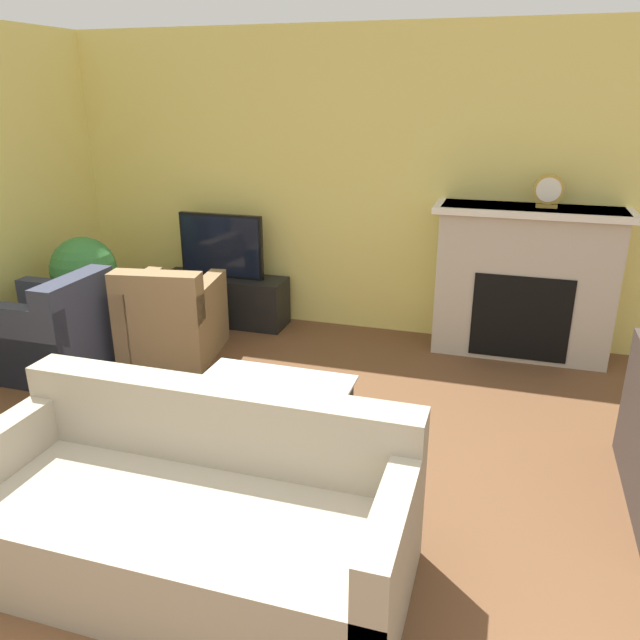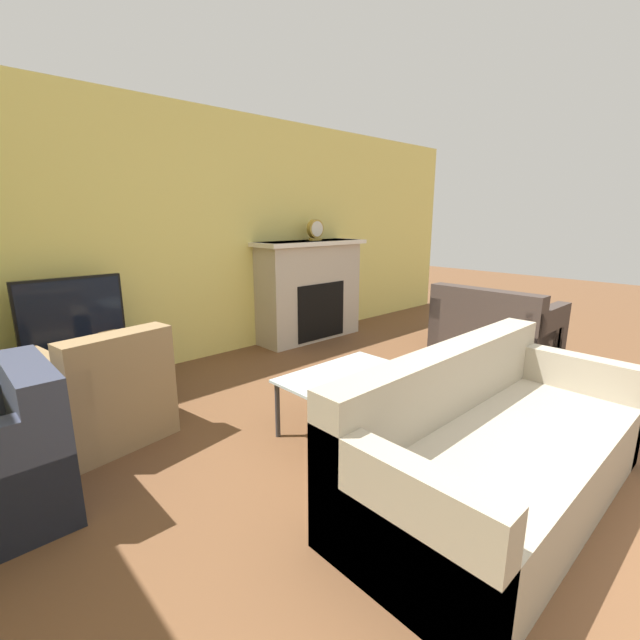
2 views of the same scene
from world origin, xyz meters
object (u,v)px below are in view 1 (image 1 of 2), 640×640
object	(u,v)px
armchair_accent	(172,323)
mantel_clock	(548,191)
couch_sectional	(192,516)
armchair_by_window	(49,337)
potted_plant	(84,274)
tv	(221,246)
coffee_table	(268,396)

from	to	relation	value
armchair_accent	mantel_clock	distance (m)	3.27
couch_sectional	armchair_by_window	size ratio (longest dim) A/B	2.34
couch_sectional	potted_plant	xyz separation A→B (m)	(-2.29, 2.34, 0.34)
armchair_by_window	potted_plant	world-z (taller)	potted_plant
tv	armchair_accent	size ratio (longest dim) A/B	0.89
tv	coffee_table	size ratio (longest dim) A/B	0.86
tv	armchair_by_window	world-z (taller)	tv
tv	mantel_clock	bearing A→B (deg)	0.96
armchair_by_window	mantel_clock	world-z (taller)	mantel_clock
couch_sectional	armchair_accent	xyz separation A→B (m)	(-1.38, 2.25, 0.01)
couch_sectional	mantel_clock	bearing A→B (deg)	64.01
couch_sectional	armchair_by_window	distance (m)	2.75
potted_plant	armchair_accent	bearing A→B (deg)	-6.04
coffee_table	potted_plant	distance (m)	2.61
armchair_accent	tv	bearing A→B (deg)	-103.60
armchair_by_window	potted_plant	xyz separation A→B (m)	(-0.11, 0.67, 0.33)
armchair_by_window	couch_sectional	bearing A→B (deg)	52.25
armchair_by_window	armchair_accent	bearing A→B (deg)	125.70
tv	armchair_accent	xyz separation A→B (m)	(-0.07, -0.88, -0.47)
armchair_accent	coffee_table	bearing A→B (deg)	128.93
couch_sectional	armchair_by_window	xyz separation A→B (m)	(-2.17, 1.68, 0.01)
couch_sectional	tv	bearing A→B (deg)	112.84
tv	armchair_by_window	size ratio (longest dim) A/B	0.95
armchair_by_window	coffee_table	bearing A→B (deg)	73.35
couch_sectional	coffee_table	xyz separation A→B (m)	(-0.03, 1.04, 0.11)
mantel_clock	potted_plant	bearing A→B (deg)	-167.71
armchair_accent	mantel_clock	xyz separation A→B (m)	(2.93, 0.93, 1.11)
armchair_by_window	potted_plant	distance (m)	0.75
coffee_table	mantel_clock	distance (m)	2.84
couch_sectional	mantel_clock	world-z (taller)	mantel_clock
armchair_by_window	mantel_clock	bearing A→B (deg)	111.83
armchair_accent	coffee_table	size ratio (longest dim) A/B	0.97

